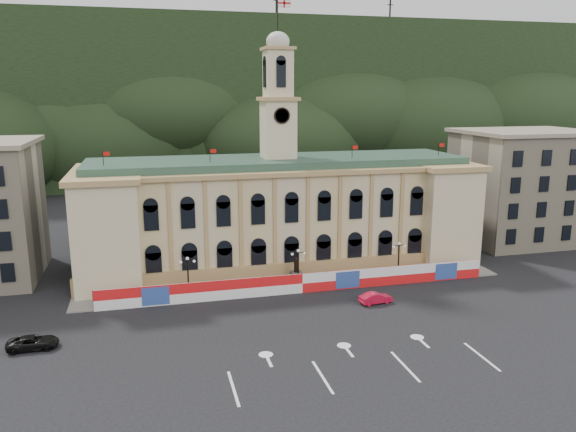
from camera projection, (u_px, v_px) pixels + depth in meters
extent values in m
plane|color=black|center=(342.00, 343.00, 56.56)|extent=(260.00, 260.00, 0.00)
cube|color=black|center=(203.00, 100.00, 174.74)|extent=(230.00, 70.00, 44.00)
cube|color=#595651|center=(331.00, 73.00, 162.45)|extent=(22.00, 8.00, 14.00)
cube|color=#595651|center=(21.00, 86.00, 141.57)|extent=(16.00, 7.00, 10.00)
cylinder|color=black|center=(276.00, 0.00, 159.22)|extent=(0.50, 0.50, 20.00)
cylinder|color=black|center=(390.00, 5.00, 167.60)|extent=(0.50, 0.50, 20.00)
cube|color=beige|center=(278.00, 217.00, 81.52)|extent=(55.00, 15.00, 14.00)
cube|color=tan|center=(292.00, 271.00, 75.41)|extent=(56.00, 0.80, 2.40)
cube|color=tan|center=(278.00, 167.00, 79.93)|extent=(56.20, 16.20, 0.60)
cube|color=#2F4F3E|center=(278.00, 162.00, 79.77)|extent=(53.00, 13.00, 1.20)
cube|color=beige|center=(109.00, 228.00, 74.95)|extent=(8.00, 17.00, 14.00)
cube|color=beige|center=(429.00, 210.00, 86.20)|extent=(8.00, 17.00, 14.00)
cube|color=beige|center=(278.00, 129.00, 78.77)|extent=(4.40, 4.40, 8.00)
cube|color=tan|center=(278.00, 99.00, 77.85)|extent=(5.20, 5.20, 0.50)
cube|color=beige|center=(278.00, 74.00, 77.13)|extent=(3.60, 3.60, 6.50)
cube|color=tan|center=(278.00, 49.00, 76.39)|extent=(4.20, 4.20, 0.40)
cylinder|color=black|center=(282.00, 116.00, 76.16)|extent=(2.20, 0.20, 2.20)
ellipsoid|color=beige|center=(278.00, 42.00, 76.19)|extent=(3.20, 3.20, 2.72)
cylinder|color=black|center=(278.00, 17.00, 75.49)|extent=(0.12, 0.12, 5.00)
cube|color=white|center=(284.00, 3.00, 75.31)|extent=(1.80, 0.04, 1.20)
cube|color=red|center=(284.00, 3.00, 75.29)|extent=(1.80, 0.02, 0.22)
cube|color=red|center=(284.00, 3.00, 75.29)|extent=(0.22, 0.02, 1.20)
cube|color=#C1B494|center=(523.00, 188.00, 94.21)|extent=(20.00, 16.00, 18.00)
cube|color=gray|center=(528.00, 132.00, 92.18)|extent=(21.00, 17.00, 0.60)
cube|color=red|center=(302.00, 283.00, 70.48)|extent=(50.00, 0.25, 2.50)
cube|color=#2D4996|center=(156.00, 296.00, 66.04)|extent=(3.20, 0.05, 2.20)
cube|color=#2D4996|center=(348.00, 280.00, 71.78)|extent=(3.20, 0.05, 2.20)
cube|color=#2D4996|center=(446.00, 271.00, 75.13)|extent=(3.20, 0.05, 2.20)
cube|color=slate|center=(297.00, 285.00, 73.34)|extent=(56.00, 5.50, 0.16)
cube|color=#595651|center=(296.00, 278.00, 73.39)|extent=(1.40, 1.40, 1.80)
cylinder|color=black|center=(296.00, 266.00, 73.02)|extent=(0.60, 0.60, 1.60)
sphere|color=black|center=(296.00, 259.00, 72.82)|extent=(0.44, 0.44, 0.44)
cylinder|color=black|center=(189.00, 296.00, 69.26)|extent=(0.44, 0.44, 0.30)
cylinder|color=black|center=(188.00, 278.00, 68.77)|extent=(0.18, 0.18, 4.80)
cube|color=black|center=(187.00, 261.00, 68.27)|extent=(1.60, 0.08, 0.08)
sphere|color=silver|center=(181.00, 262.00, 68.11)|extent=(0.36, 0.36, 0.36)
sphere|color=silver|center=(194.00, 261.00, 68.49)|extent=(0.36, 0.36, 0.36)
sphere|color=silver|center=(187.00, 259.00, 68.21)|extent=(0.40, 0.40, 0.40)
cylinder|color=black|center=(298.00, 286.00, 72.61)|extent=(0.44, 0.44, 0.30)
cylinder|color=black|center=(298.00, 270.00, 72.12)|extent=(0.18, 0.18, 4.80)
cube|color=black|center=(298.00, 253.00, 71.62)|extent=(1.60, 0.08, 0.08)
sphere|color=silver|center=(292.00, 254.00, 71.46)|extent=(0.36, 0.36, 0.36)
sphere|color=silver|center=(304.00, 253.00, 71.84)|extent=(0.36, 0.36, 0.36)
sphere|color=silver|center=(298.00, 251.00, 71.56)|extent=(0.40, 0.40, 0.40)
cylinder|color=black|center=(398.00, 278.00, 75.96)|extent=(0.44, 0.44, 0.30)
cylinder|color=black|center=(398.00, 262.00, 75.47)|extent=(0.18, 0.18, 4.80)
cube|color=black|center=(399.00, 245.00, 74.97)|extent=(1.60, 0.08, 0.08)
sphere|color=silver|center=(394.00, 247.00, 74.81)|extent=(0.36, 0.36, 0.36)
sphere|color=silver|center=(405.00, 246.00, 75.19)|extent=(0.36, 0.36, 0.36)
sphere|color=silver|center=(399.00, 244.00, 74.91)|extent=(0.40, 0.40, 0.40)
imported|color=red|center=(376.00, 298.00, 67.09)|extent=(2.35, 4.37, 1.33)
imported|color=black|center=(33.00, 342.00, 55.22)|extent=(2.38, 4.91, 1.35)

